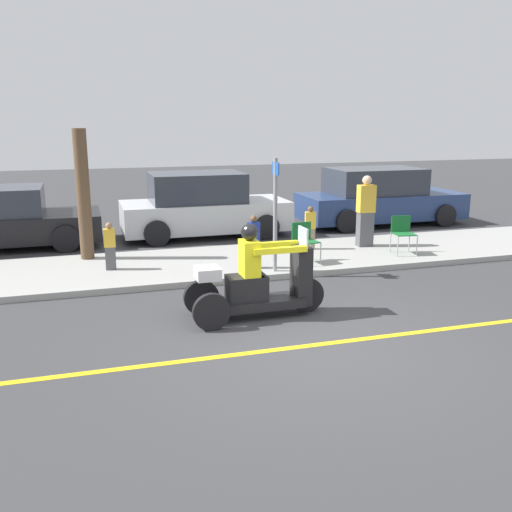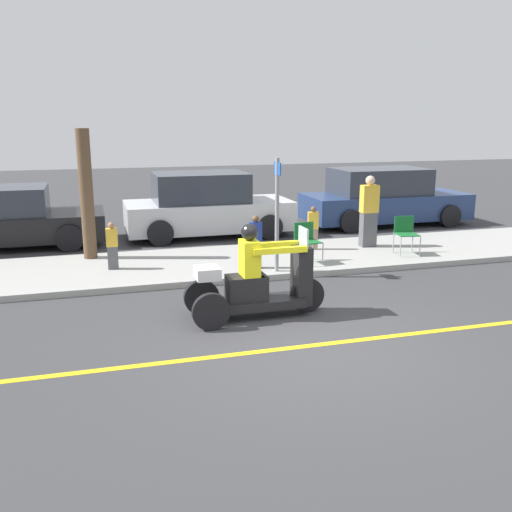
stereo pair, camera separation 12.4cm
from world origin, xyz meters
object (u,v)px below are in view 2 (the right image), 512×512
spectator_with_child (369,213)px  street_sign (277,211)px  folding_chair_curbside (406,231)px  parked_car_lot_right (383,198)px  parked_car_lot_far (206,207)px  spectator_end_of_line (256,243)px  folding_chair_set_back (306,238)px  spectator_mid_group (112,247)px  tree_trunk (86,195)px  motorcycle_trike (257,284)px  spectator_near_curb (313,229)px

spectator_with_child → street_sign: bearing=-151.0°
folding_chair_curbside → parked_car_lot_right: size_ratio=0.17×
spectator_with_child → parked_car_lot_far: spectator_with_child is taller
spectator_end_of_line → folding_chair_set_back: size_ratio=1.30×
folding_chair_curbside → parked_car_lot_far: (-3.70, 3.76, 0.15)m
spectator_mid_group → tree_trunk: tree_trunk is taller
tree_trunk → motorcycle_trike: bearing=-59.9°
folding_chair_curbside → tree_trunk: bearing=167.1°
spectator_end_of_line → street_sign: street_sign is taller
spectator_mid_group → street_sign: bearing=-19.2°
folding_chair_set_back → spectator_mid_group: bearing=172.0°
spectator_end_of_line → folding_chair_set_back: (1.14, 0.18, -0.01)m
motorcycle_trike → spectator_with_child: size_ratio=1.34×
motorcycle_trike → folding_chair_set_back: size_ratio=2.69×
spectator_with_child → folding_chair_curbside: (0.45, -0.90, -0.29)m
folding_chair_set_back → street_sign: 1.19m
parked_car_lot_far → tree_trunk: (-2.99, -2.23, 0.70)m
parked_car_lot_right → street_sign: street_sign is taller
folding_chair_set_back → street_sign: street_sign is taller
parked_car_lot_right → parked_car_lot_far: size_ratio=1.10×
motorcycle_trike → spectator_with_child: (3.76, 3.63, 0.38)m
parked_car_lot_far → motorcycle_trike: bearing=-94.5°
spectator_near_curb → folding_chair_set_back: 1.21m
spectator_mid_group → folding_chair_set_back: 3.92m
parked_car_lot_far → folding_chair_curbside: bearing=-45.5°
motorcycle_trike → spectator_near_curb: (2.41, 3.69, 0.07)m
motorcycle_trike → spectator_with_child: spectator_with_child is taller
spectator_end_of_line → tree_trunk: 3.75m
spectator_near_curb → parked_car_lot_far: bearing=124.1°
parked_car_lot_right → spectator_mid_group: bearing=-155.9°
spectator_mid_group → street_sign: size_ratio=0.43×
folding_chair_curbside → parked_car_lot_right: (1.59, 3.95, 0.14)m
spectator_end_of_line → spectator_with_child: bearing=21.0°
spectator_near_curb → spectator_mid_group: 4.49m
parked_car_lot_far → folding_chair_set_back: bearing=-71.1°
spectator_near_curb → tree_trunk: size_ratio=0.36×
spectator_with_child → spectator_mid_group: size_ratio=1.75×
spectator_end_of_line → parked_car_lot_right: parked_car_lot_right is taller
spectator_near_curb → spectator_with_child: spectator_with_child is taller
spectator_mid_group → folding_chair_curbside: spectator_mid_group is taller
spectator_end_of_line → spectator_mid_group: 2.83m
spectator_mid_group → folding_chair_curbside: size_ratio=1.15×
spectator_mid_group → parked_car_lot_far: 4.20m
motorcycle_trike → spectator_mid_group: (-2.05, 3.17, 0.04)m
spectator_end_of_line → spectator_mid_group: (-2.74, 0.73, -0.06)m
motorcycle_trike → street_sign: (1.02, 2.10, 0.79)m
spectator_end_of_line → parked_car_lot_far: size_ratio=0.25×
spectator_with_child → folding_chair_set_back: bearing=-152.6°
parked_car_lot_far → spectator_end_of_line: bearing=-87.5°
tree_trunk → street_sign: size_ratio=1.24×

